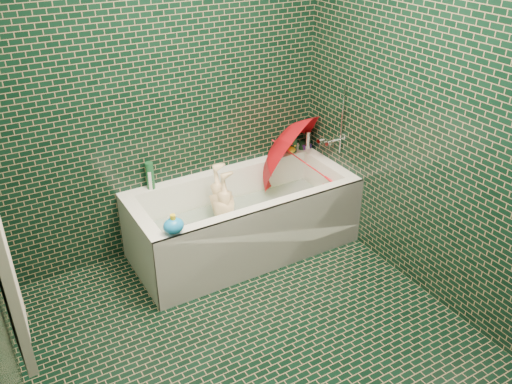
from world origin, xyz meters
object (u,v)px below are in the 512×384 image
child (226,219)px  bath_toy (174,226)px  rubber_duck (292,149)px  umbrella (303,162)px  bathtub (244,226)px

child → bath_toy: size_ratio=5.21×
rubber_duck → bath_toy: bearing=-159.9°
child → umbrella: (0.75, 0.09, 0.26)m
umbrella → child: bearing=166.0°
bathtub → umbrella: bearing=10.1°
bathtub → rubber_duck: 0.81m
child → bath_toy: 0.70m
rubber_duck → bath_toy: bath_toy is taller
bathtub → rubber_duck: size_ratio=16.78×
child → rubber_duck: rubber_duck is taller
child → umbrella: bearing=106.0°
child → rubber_duck: 0.89m
bath_toy → child: bearing=46.5°
bathtub → child: bearing=173.3°
child → rubber_duck: size_ratio=8.38×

